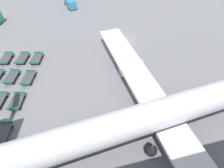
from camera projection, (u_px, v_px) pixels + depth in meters
The scene contains 11 objects.
ground_plane at pixel (125, 40), 35.05m from camera, with size 500.00×500.00×0.00m, color gray.
airplane at pixel (172, 111), 20.10m from camera, with size 40.06×47.62×13.09m.
service_van at pixel (70, 2), 44.82m from camera, with size 5.48×3.06×2.07m.
baggage_dolly_row_near_col_a at pixel (6, 59), 30.36m from camera, with size 3.70×2.16×0.92m.
baggage_dolly_row_mid_a_col_a at pixel (22, 59), 30.37m from camera, with size 3.69×2.30×0.92m.
baggage_dolly_row_mid_a_col_b at pixel (12, 77), 27.27m from camera, with size 3.69×2.30×0.92m.
baggage_dolly_row_mid_b_col_a at pixel (37, 59), 30.35m from camera, with size 3.69×2.26×0.92m.
baggage_dolly_row_mid_b_col_b at pixel (28, 78), 27.11m from camera, with size 3.69×2.29×0.92m.
baggage_dolly_row_mid_b_col_c at pixel (17, 102), 24.01m from camera, with size 3.70×2.14×0.92m.
baggage_dolly_row_mid_b_col_d at pixel (2, 134), 20.76m from camera, with size 3.70×2.09×0.92m.
stand_guidance_stripe at pixel (87, 152), 19.74m from camera, with size 2.31×21.67×0.01m.
Camera 1 is at (28.83, -9.58, 19.72)m, focal length 28.00 mm.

